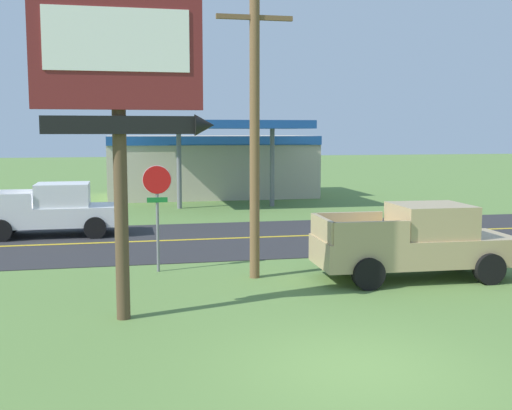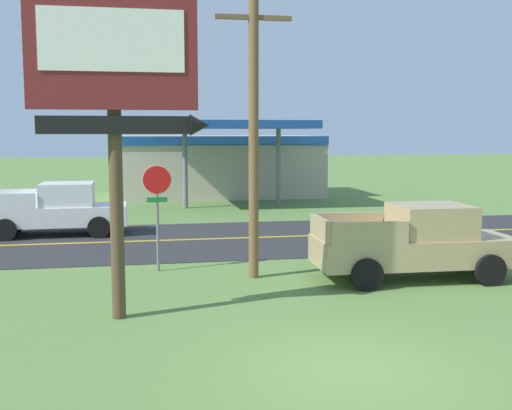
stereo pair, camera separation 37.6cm
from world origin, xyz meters
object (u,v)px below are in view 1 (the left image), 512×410
Objects in this scene: stop_sign at (157,199)px; pickup_white_on_road at (53,210)px; motel_sign at (122,88)px; gas_station at (211,164)px; pickup_tan_parked_on_lawn at (416,242)px; utility_pole at (255,113)px.

stop_sign reaches higher than pickup_white_on_road.
pickup_white_on_road is (-3.45, 6.93, -1.06)m from stop_sign.
gas_station is at bearing 78.01° from motel_sign.
pickup_tan_parked_on_lawn is (6.62, -2.22, -1.06)m from stop_sign.
utility_pole is at bearing -54.21° from pickup_white_on_road.
gas_station is (4.33, 20.17, -0.08)m from stop_sign.
gas_station reaches higher than pickup_tan_parked_on_lawn.
motel_sign reaches higher than gas_station.
utility_pole is 1.53× the size of pickup_tan_parked_on_lawn.
gas_station is 2.28× the size of pickup_tan_parked_on_lawn.
motel_sign is 5.33m from stop_sign.
pickup_tan_parked_on_lawn is 13.60m from pickup_white_on_road.
pickup_white_on_road is (-10.07, 9.14, 0.00)m from pickup_tan_parked_on_lawn.
motel_sign is 8.72m from pickup_tan_parked_on_lawn.
gas_station is 22.52m from pickup_tan_parked_on_lawn.
gas_station is 15.39m from pickup_white_on_road.
stop_sign is at bearing -102.11° from gas_station.
stop_sign is at bearing 152.69° from utility_pole.
utility_pole reaches higher than pickup_tan_parked_on_lawn.
motel_sign is 2.29× the size of stop_sign.
gas_station is at bearing 85.02° from utility_pole.
motel_sign is at bearing -101.99° from gas_station.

